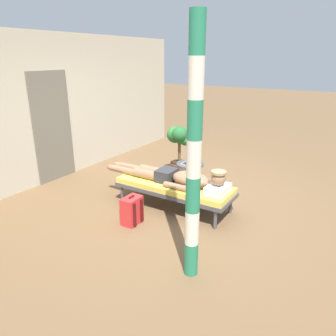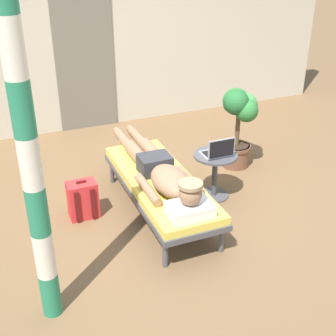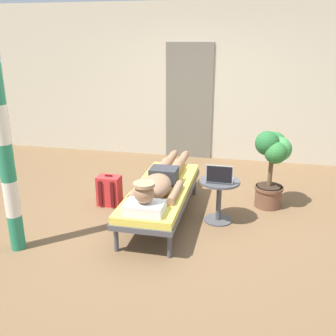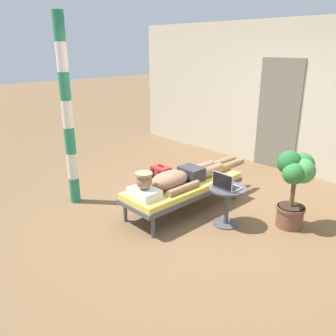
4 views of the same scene
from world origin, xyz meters
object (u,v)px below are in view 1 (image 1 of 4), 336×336
at_px(lounge_chair, 174,187).
at_px(laptop, 193,161).
at_px(backpack, 132,211).
at_px(potted_plant, 179,144).
at_px(person_reclining, 178,177).
at_px(porch_post, 194,159).
at_px(side_table, 190,173).

xyz_separation_m(lounge_chair, laptop, (0.69, 0.04, 0.24)).
xyz_separation_m(backpack, potted_plant, (2.06, 0.41, 0.46)).
bearing_deg(person_reclining, porch_post, -144.33).
bearing_deg(porch_post, side_table, 28.54).
bearing_deg(porch_post, lounge_chair, 37.24).
distance_m(laptop, porch_post, 2.38).
height_order(side_table, potted_plant, potted_plant).
relative_size(lounge_chair, person_reclining, 0.86).
xyz_separation_m(person_reclining, backpack, (-0.77, 0.31, -0.32)).
relative_size(side_table, potted_plant, 0.51).
bearing_deg(laptop, person_reclining, -172.30).
bearing_deg(laptop, lounge_chair, -176.92).
xyz_separation_m(potted_plant, porch_post, (-2.61, -1.66, 0.67)).
bearing_deg(person_reclining, potted_plant, 29.08).
bearing_deg(laptop, potted_plant, 45.97).
height_order(laptop, porch_post, porch_post).
relative_size(lounge_chair, laptop, 6.01).
bearing_deg(person_reclining, side_table, 11.86).
bearing_deg(potted_plant, side_table, -136.48).
relative_size(potted_plant, porch_post, 0.38).
height_order(potted_plant, porch_post, porch_post).
bearing_deg(lounge_chair, potted_plant, 27.14).
xyz_separation_m(person_reclining, porch_post, (-1.32, -0.95, 0.81)).
bearing_deg(side_table, backpack, 173.59).
bearing_deg(potted_plant, person_reclining, -150.92).
bearing_deg(side_table, lounge_chair, -172.68).
distance_m(side_table, potted_plant, 0.89).
height_order(lounge_chair, laptop, laptop).
distance_m(lounge_chair, side_table, 0.69).
distance_m(lounge_chair, person_reclining, 0.18).
height_order(backpack, potted_plant, potted_plant).
bearing_deg(side_table, potted_plant, 43.52).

